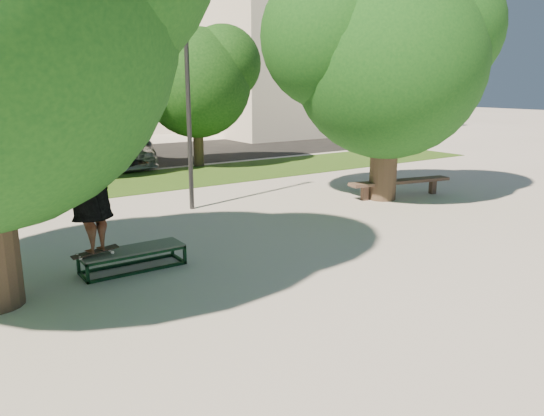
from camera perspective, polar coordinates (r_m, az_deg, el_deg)
ground at (r=9.48m, az=-0.62°, el=-6.64°), size 120.00×120.00×0.00m
grass_strip at (r=18.21m, az=-14.84°, el=2.66°), size 30.00×4.00×0.02m
asphalt_strip at (r=24.14m, az=-22.39°, el=4.61°), size 40.00×8.00×0.01m
tree_right at (r=15.14m, az=12.02°, el=16.28°), size 6.24×5.33×6.51m
bg_tree_mid at (r=19.88m, az=-24.01°, el=14.45°), size 5.76×4.92×6.24m
bg_tree_right at (r=21.17m, az=-8.40°, el=13.86°), size 5.04×4.31×5.43m
lamppost at (r=13.76m, az=-9.05°, el=12.80°), size 0.25×0.15×6.11m
side_building at (r=37.32m, az=3.60°, el=14.45°), size 15.00×10.00×8.00m
grind_box at (r=9.77m, az=-14.73°, el=-5.31°), size 1.80×0.60×0.38m
skater_rig at (r=9.28m, az=-18.91°, el=0.91°), size 2.31×1.15×1.89m
bench at (r=15.81m, az=13.61°, el=2.66°), size 3.27×1.09×0.50m
car_grey at (r=24.66m, az=-16.82°, el=6.75°), size 2.65×4.97×1.33m
car_silver_b at (r=22.15m, az=-17.07°, el=6.21°), size 2.64×5.21×1.45m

